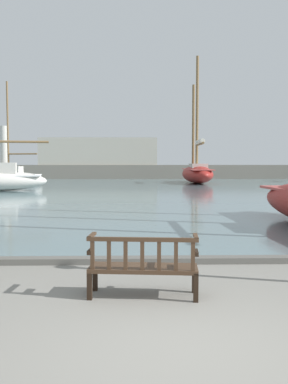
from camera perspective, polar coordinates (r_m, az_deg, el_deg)
ground_plane at (r=4.94m, az=5.58°, el=-19.73°), size 160.00×160.00×0.00m
harbor_water at (r=48.53m, az=-0.72°, el=1.56°), size 100.00×80.00×0.08m
quay_edge_kerb at (r=8.58m, az=2.43°, el=-9.05°), size 40.00×0.30×0.12m
park_bench at (r=6.39m, az=-0.11°, el=-9.77°), size 1.64×0.66×0.92m
sailboat_centre_channel at (r=41.56m, az=7.09°, el=2.70°), size 2.71×9.85×12.13m
sailboat_far_port at (r=42.15m, az=-17.35°, el=2.04°), size 6.80×3.38×9.51m
far_breakwater at (r=52.95m, az=-2.90°, el=3.67°), size 42.19×2.40×6.53m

